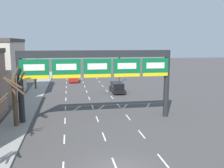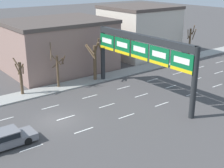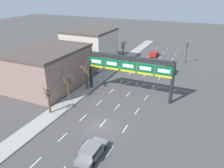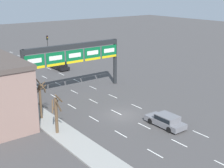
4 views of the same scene
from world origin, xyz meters
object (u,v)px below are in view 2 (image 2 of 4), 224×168
at_px(sign_gantry, 141,50).
at_px(tree_bare_third, 95,59).
at_px(car_grey, 5,138).
at_px(tree_bare_second, 21,76).
at_px(tree_bare_closest, 190,40).
at_px(tree_bare_furthest, 58,67).

bearing_deg(sign_gantry, tree_bare_third, -172.52).
relative_size(car_grey, tree_bare_second, 1.07).
bearing_deg(tree_bare_third, car_grey, -58.07).
distance_m(car_grey, tree_bare_closest, 36.56).
distance_m(sign_gantry, tree_bare_closest, 20.72).
bearing_deg(sign_gantry, tree_bare_furthest, -142.94).
bearing_deg(tree_bare_third, tree_bare_furthest, -94.84).
relative_size(tree_bare_closest, tree_bare_furthest, 0.98).
relative_size(sign_gantry, car_grey, 3.29).
relative_size(tree_bare_closest, tree_bare_second, 1.23).
height_order(car_grey, tree_bare_second, tree_bare_second).
height_order(sign_gantry, tree_bare_furthest, sign_gantry).
bearing_deg(tree_bare_second, sign_gantry, 51.65).
xyz_separation_m(sign_gantry, tree_bare_closest, (-8.39, 18.78, -2.49)).
bearing_deg(car_grey, sign_gantry, 96.28).
bearing_deg(tree_bare_closest, tree_bare_furthest, -89.46).
xyz_separation_m(sign_gantry, tree_bare_third, (-7.72, -1.01, -2.44)).
height_order(tree_bare_closest, tree_bare_second, tree_bare_closest).
bearing_deg(tree_bare_second, tree_bare_closest, 89.80).
height_order(car_grey, tree_bare_closest, tree_bare_closest).
height_order(tree_bare_closest, tree_bare_third, tree_bare_third).
distance_m(sign_gantry, tree_bare_third, 8.16).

